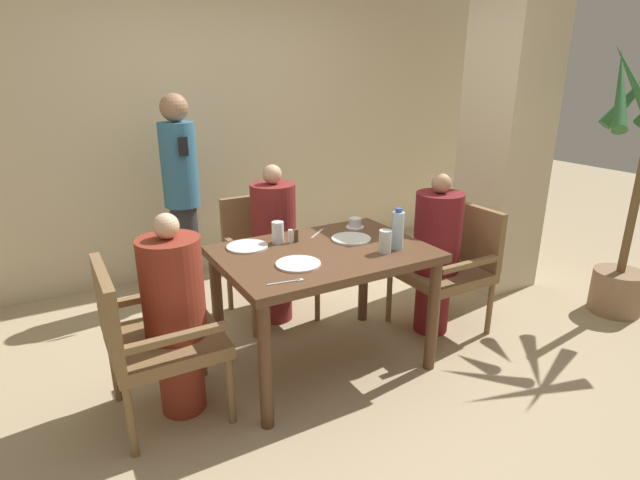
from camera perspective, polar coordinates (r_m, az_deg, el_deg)
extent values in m
plane|color=tan|center=(3.30, 0.38, -13.84)|extent=(16.00, 16.00, 0.00)
cube|color=beige|center=(4.61, -12.29, 13.68)|extent=(8.00, 0.06, 2.80)
cube|color=beige|center=(4.40, 20.61, 12.05)|extent=(0.54, 0.54, 2.70)
cube|color=brown|center=(2.97, 0.41, -1.61)|extent=(1.23, 0.86, 0.05)
cylinder|color=brown|center=(2.62, -6.26, -14.19)|extent=(0.07, 0.07, 0.72)
cylinder|color=brown|center=(3.15, 12.74, -8.47)|extent=(0.07, 0.07, 0.72)
cylinder|color=brown|center=(3.23, -11.62, -7.69)|extent=(0.07, 0.07, 0.72)
cylinder|color=brown|center=(3.68, 5.00, -3.97)|extent=(0.07, 0.07, 0.72)
cube|color=brown|center=(2.79, -17.15, -11.06)|extent=(0.56, 0.56, 0.07)
cube|color=brown|center=(2.65, -23.15, -7.46)|extent=(0.05, 0.56, 0.42)
cube|color=brown|center=(2.95, -18.60, -6.14)|extent=(0.50, 0.04, 0.04)
cube|color=brown|center=(2.50, -16.10, -10.68)|extent=(0.50, 0.04, 0.04)
cylinder|color=brown|center=(3.17, -13.32, -11.76)|extent=(0.04, 0.04, 0.40)
cylinder|color=brown|center=(2.76, -10.18, -16.53)|extent=(0.04, 0.04, 0.40)
cylinder|color=brown|center=(3.10, -22.43, -13.54)|extent=(0.04, 0.04, 0.40)
cylinder|color=brown|center=(2.68, -20.82, -18.84)|extent=(0.04, 0.04, 0.40)
cylinder|color=maroon|center=(2.91, -15.58, -14.21)|extent=(0.24, 0.24, 0.47)
cylinder|color=maroon|center=(2.67, -16.51, -5.21)|extent=(0.32, 0.32, 0.53)
sphere|color=beige|center=(2.56, -17.19, 1.54)|extent=(0.13, 0.13, 0.13)
cube|color=brown|center=(3.72, -5.56, -2.55)|extent=(0.56, 0.56, 0.07)
cube|color=brown|center=(3.87, -7.26, 2.08)|extent=(0.56, 0.05, 0.42)
cube|color=brown|center=(3.78, -2.04, 0.34)|extent=(0.04, 0.50, 0.04)
cube|color=brown|center=(3.58, -9.43, -0.97)|extent=(0.04, 0.50, 0.04)
cylinder|color=brown|center=(3.71, -0.30, -6.44)|extent=(0.04, 0.04, 0.40)
cylinder|color=brown|center=(3.52, -7.49, -8.10)|extent=(0.04, 0.04, 0.40)
cylinder|color=brown|center=(4.12, -3.72, -3.83)|extent=(0.04, 0.04, 0.40)
cylinder|color=brown|center=(3.95, -10.28, -5.17)|extent=(0.04, 0.04, 0.40)
cylinder|color=maroon|center=(3.75, -5.08, -5.65)|extent=(0.24, 0.24, 0.47)
cylinder|color=maroon|center=(3.57, -5.32, 1.93)|extent=(0.32, 0.32, 0.57)
sphere|color=tan|center=(3.48, -5.50, 7.49)|extent=(0.13, 0.13, 0.13)
cube|color=brown|center=(3.62, 13.62, -3.65)|extent=(0.56, 0.56, 0.07)
cube|color=brown|center=(3.71, 16.86, 0.68)|extent=(0.05, 0.56, 0.42)
cube|color=brown|center=(3.40, 16.78, -2.65)|extent=(0.50, 0.04, 0.04)
cube|color=brown|center=(3.75, 11.13, -0.16)|extent=(0.50, 0.04, 0.04)
cylinder|color=brown|center=(3.40, 13.06, -9.50)|extent=(0.04, 0.04, 0.40)
cylinder|color=brown|center=(3.74, 7.91, -6.46)|extent=(0.04, 0.04, 0.40)
cylinder|color=brown|center=(3.73, 18.81, -7.41)|extent=(0.04, 0.04, 0.40)
cylinder|color=brown|center=(4.04, 13.59, -4.83)|extent=(0.04, 0.04, 0.40)
cylinder|color=maroon|center=(3.66, 12.69, -6.69)|extent=(0.24, 0.24, 0.47)
cylinder|color=maroon|center=(3.48, 13.28, 0.86)|extent=(0.32, 0.32, 0.55)
sphere|color=tan|center=(3.39, 13.71, 6.31)|extent=(0.13, 0.13, 0.13)
cylinder|color=#2D2D33|center=(4.22, -14.95, -1.19)|extent=(0.21, 0.21, 0.76)
cylinder|color=teal|center=(4.04, -15.80, 8.25)|extent=(0.28, 0.28, 0.65)
sphere|color=#997051|center=(3.99, -16.36, 14.32)|extent=(0.21, 0.21, 0.21)
cube|color=black|center=(3.86, -15.37, 10.26)|extent=(0.07, 0.01, 0.14)
cylinder|color=#896B4C|center=(4.49, 30.77, -5.07)|extent=(0.37, 0.37, 0.33)
cylinder|color=brown|center=(4.28, 32.33, 3.58)|extent=(0.06, 0.06, 1.07)
cone|color=#2D6633|center=(4.14, 31.14, 14.61)|extent=(0.47, 0.42, 0.59)
cone|color=#2D6633|center=(4.02, 32.44, 14.51)|extent=(0.18, 0.52, 0.61)
cylinder|color=white|center=(3.14, 3.58, 0.15)|extent=(0.25, 0.25, 0.01)
cylinder|color=white|center=(2.73, -2.51, -2.74)|extent=(0.25, 0.25, 0.01)
cylinder|color=white|center=(3.03, -8.31, -0.73)|extent=(0.25, 0.25, 0.01)
cylinder|color=white|center=(3.38, 4.02, 1.47)|extent=(0.12, 0.12, 0.01)
cylinder|color=white|center=(3.37, 4.03, 2.02)|extent=(0.08, 0.08, 0.06)
cylinder|color=silver|center=(2.98, 8.88, 1.05)|extent=(0.07, 0.07, 0.23)
cylinder|color=#3359B2|center=(2.94, 9.00, 3.38)|extent=(0.04, 0.04, 0.03)
cylinder|color=silver|center=(3.07, -4.84, 0.87)|extent=(0.07, 0.07, 0.14)
cylinder|color=silver|center=(2.92, 7.47, -0.17)|extent=(0.07, 0.07, 0.14)
cylinder|color=white|center=(3.07, -3.38, 0.43)|extent=(0.03, 0.03, 0.08)
cylinder|color=#4C3D2D|center=(3.09, -2.73, 0.51)|extent=(0.03, 0.03, 0.08)
cube|color=silver|center=(2.52, -4.18, -4.86)|extent=(0.17, 0.03, 0.00)
cube|color=silver|center=(2.54, -2.33, -4.59)|extent=(0.04, 0.03, 0.00)
cube|color=silver|center=(3.23, -0.42, 0.68)|extent=(0.14, 0.11, 0.00)
cube|color=silver|center=(3.31, 0.13, 1.11)|extent=(0.06, 0.05, 0.00)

